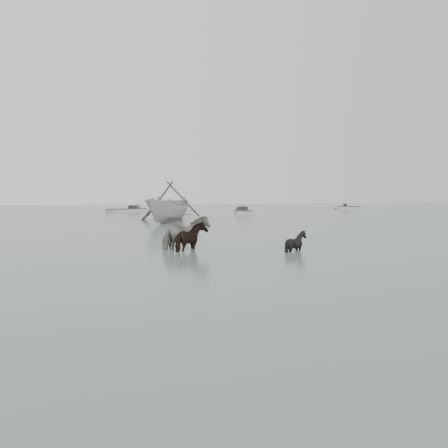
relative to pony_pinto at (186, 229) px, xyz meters
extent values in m
plane|color=slate|center=(2.67, -1.61, -0.77)|extent=(140.00, 140.00, 0.00)
imported|color=black|center=(0.00, 0.00, 0.00)|extent=(2.00, 1.38, 1.54)
imported|color=black|center=(0.19, -0.36, -0.08)|extent=(1.51, 1.64, 1.38)
imported|color=black|center=(3.94, -1.62, -0.20)|extent=(1.20, 1.11, 1.15)
imported|color=#A4A6A4|center=(1.90, 17.83, 0.86)|extent=(7.21, 7.70, 3.27)
imported|color=#A4A4A0|center=(1.27, 15.08, 0.21)|extent=(4.60, 5.21, 1.96)
camera|label=1|loc=(-2.83, -16.79, 1.41)|focal=35.00mm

